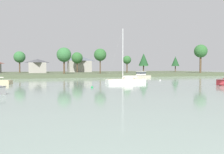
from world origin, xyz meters
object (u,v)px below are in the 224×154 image
Objects in this scene: sailboat_white at (126,82)px; mooring_buoy_green at (92,87)px; cruiser_cream at (141,76)px; mooring_buoy_white at (160,80)px.

sailboat_white is 14.98m from mooring_buoy_green.
cruiser_cream is 41.75m from mooring_buoy_green.
mooring_buoy_green is at bearing -127.39° from cruiser_cream.
cruiser_cream is at bearing 83.95° from mooring_buoy_white.
sailboat_white reaches higher than cruiser_cream.
mooring_buoy_white is (-1.73, -16.31, -0.49)m from cruiser_cream.
sailboat_white is 27.02m from cruiser_cream.
cruiser_cream is 18.17× the size of mooring_buoy_white.
cruiser_cream is 16.41m from mooring_buoy_white.
mooring_buoy_green is at bearing -135.65° from sailboat_white.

